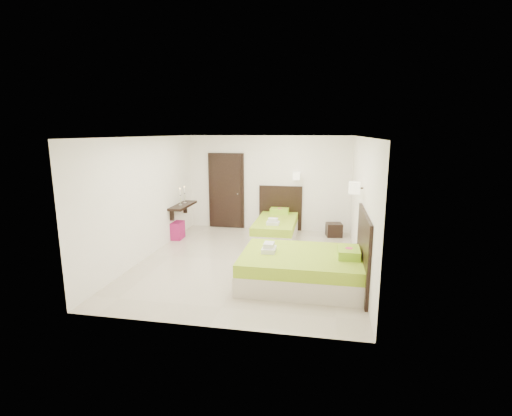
% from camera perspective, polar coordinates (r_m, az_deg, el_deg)
% --- Properties ---
extents(floor, '(5.50, 5.50, 0.00)m').
position_cam_1_polar(floor, '(7.95, -1.11, -8.20)').
color(floor, beige).
rests_on(floor, ground).
extents(bed_single, '(1.19, 1.98, 1.64)m').
position_cam_1_polar(bed_single, '(9.54, 3.14, -2.94)').
color(bed_single, beige).
rests_on(bed_single, ground).
extents(bed_double, '(2.16, 1.84, 1.78)m').
position_cam_1_polar(bed_double, '(6.79, 7.64, -9.00)').
color(bed_double, beige).
rests_on(bed_double, ground).
extents(nightstand, '(0.45, 0.42, 0.35)m').
position_cam_1_polar(nightstand, '(9.94, 11.90, -3.30)').
color(nightstand, black).
rests_on(nightstand, ground).
extents(ottoman, '(0.46, 0.46, 0.44)m').
position_cam_1_polar(ottoman, '(9.75, -12.48, -3.36)').
color(ottoman, '#901350').
rests_on(ottoman, ground).
extents(door, '(1.02, 0.15, 2.14)m').
position_cam_1_polar(door, '(10.51, -4.59, 2.59)').
color(door, black).
rests_on(door, ground).
extents(console_shelf, '(0.35, 1.20, 0.78)m').
position_cam_1_polar(console_shelf, '(9.80, -11.24, 0.35)').
color(console_shelf, black).
rests_on(console_shelf, ground).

